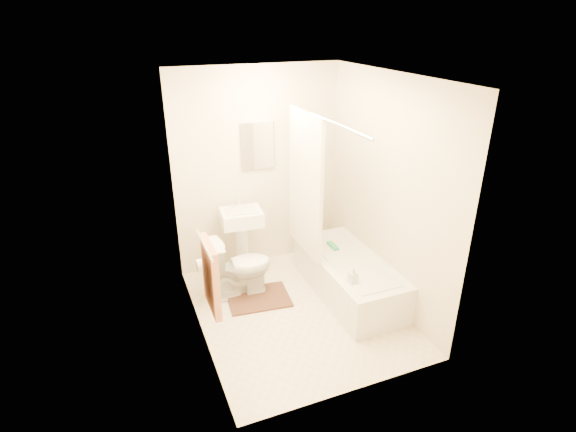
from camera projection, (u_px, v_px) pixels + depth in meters
name	position (u px, v px, depth m)	size (l,w,h in m)	color
floor	(297.00, 311.00, 4.77)	(2.40, 2.40, 0.00)	beige
ceiling	(299.00, 76.00, 3.79)	(2.40, 2.40, 0.00)	white
wall_back	(258.00, 170.00, 5.30)	(2.00, 0.02, 2.40)	beige
wall_left	(193.00, 223.00, 3.94)	(0.02, 2.40, 2.40)	beige
wall_right	(387.00, 193.00, 4.62)	(0.02, 2.40, 2.40)	beige
mirror	(258.00, 146.00, 5.16)	(0.40, 0.03, 0.55)	white
curtain_rod	(324.00, 119.00, 4.14)	(0.03, 0.03, 1.70)	silver
shower_curtain	(305.00, 184.00, 4.80)	(0.04, 0.80, 1.55)	silver
towel_bar	(205.00, 245.00, 3.79)	(0.02, 0.02, 0.60)	silver
towel	(211.00, 277.00, 3.93)	(0.06, 0.45, 0.66)	#CC7266
toilet_paper	(203.00, 265.00, 4.27)	(0.12, 0.12, 0.11)	white
toilet	(240.00, 267.00, 4.94)	(0.39, 0.70, 0.68)	white
sink	(242.00, 240.00, 5.29)	(0.46, 0.37, 0.91)	white
bathtub	(348.00, 276.00, 4.99)	(0.67, 1.53, 0.43)	silver
bath_mat	(259.00, 298.00, 4.97)	(0.67, 0.50, 0.02)	#532A21
soap_bottle	(353.00, 275.00, 4.44)	(0.08, 0.08, 0.17)	white
scrub_brush	(333.00, 246.00, 5.15)	(0.06, 0.20, 0.04)	#279E5D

